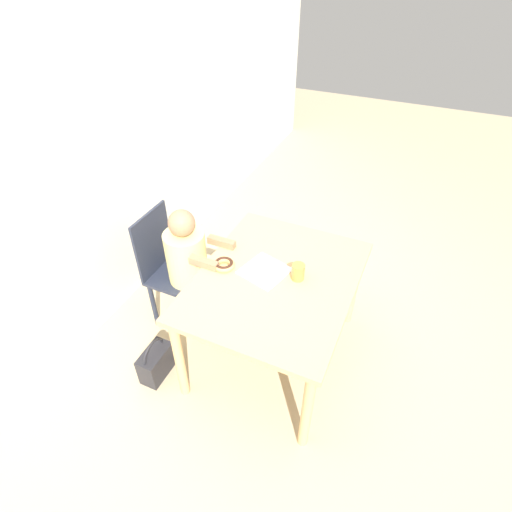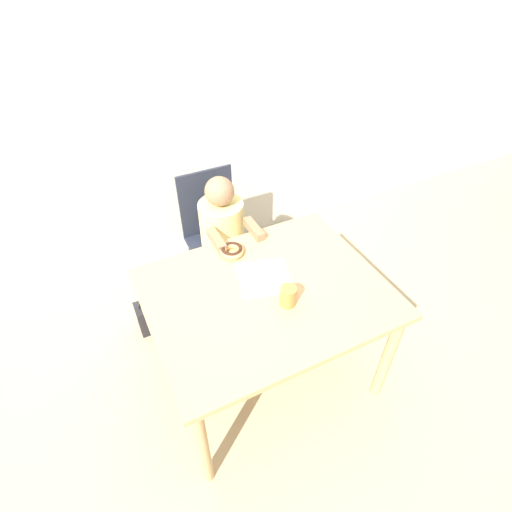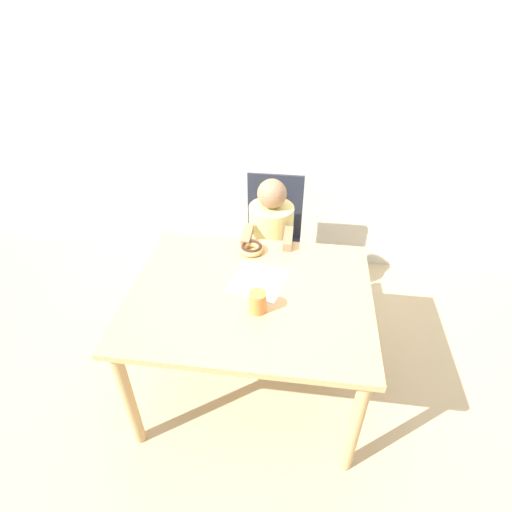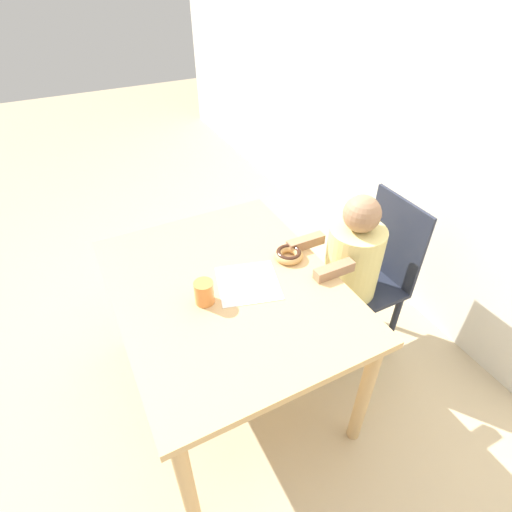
{
  "view_description": "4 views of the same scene",
  "coord_description": "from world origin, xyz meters",
  "px_view_note": "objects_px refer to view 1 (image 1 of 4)",
  "views": [
    {
      "loc": [
        -1.7,
        -0.63,
        2.39
      ],
      "look_at": [
        0.01,
        0.14,
        0.85
      ],
      "focal_mm": 28.0,
      "sensor_mm": 36.0,
      "label": 1
    },
    {
      "loc": [
        -0.66,
        -1.22,
        2.2
      ],
      "look_at": [
        0.01,
        0.14,
        0.85
      ],
      "focal_mm": 28.0,
      "sensor_mm": 36.0,
      "label": 2
    },
    {
      "loc": [
        0.22,
        -1.46,
        2.04
      ],
      "look_at": [
        0.01,
        0.14,
        0.85
      ],
      "focal_mm": 28.0,
      "sensor_mm": 36.0,
      "label": 3
    },
    {
      "loc": [
        1.21,
        -0.47,
        1.92
      ],
      "look_at": [
        0.01,
        0.14,
        0.85
      ],
      "focal_mm": 28.0,
      "sensor_mm": 36.0,
      "label": 4
    }
  ],
  "objects_px": {
    "chair": "(174,271)",
    "child_figure": "(189,273)",
    "donut": "(224,264)",
    "cup": "(298,272)",
    "handbag": "(156,362)"
  },
  "relations": [
    {
      "from": "cup",
      "to": "donut",
      "type": "bearing_deg",
      "value": 101.58
    },
    {
      "from": "child_figure",
      "to": "chair",
      "type": "bearing_deg",
      "value": 90.0
    },
    {
      "from": "handbag",
      "to": "cup",
      "type": "xyz_separation_m",
      "value": [
        0.54,
        -0.78,
        0.66
      ]
    },
    {
      "from": "chair",
      "to": "cup",
      "type": "distance_m",
      "value": 0.98
    },
    {
      "from": "chair",
      "to": "handbag",
      "type": "height_order",
      "value": "chair"
    },
    {
      "from": "chair",
      "to": "donut",
      "type": "height_order",
      "value": "chair"
    },
    {
      "from": "donut",
      "to": "cup",
      "type": "xyz_separation_m",
      "value": [
        0.09,
        -0.46,
        0.03
      ]
    },
    {
      "from": "chair",
      "to": "child_figure",
      "type": "distance_m",
      "value": 0.13
    },
    {
      "from": "handbag",
      "to": "cup",
      "type": "bearing_deg",
      "value": -55.09
    },
    {
      "from": "chair",
      "to": "child_figure",
      "type": "xyz_separation_m",
      "value": [
        0.0,
        -0.13,
        0.03
      ]
    },
    {
      "from": "chair",
      "to": "handbag",
      "type": "xyz_separation_m",
      "value": [
        -0.52,
        -0.15,
        -0.35
      ]
    },
    {
      "from": "donut",
      "to": "handbag",
      "type": "xyz_separation_m",
      "value": [
        -0.45,
        0.32,
        -0.64
      ]
    },
    {
      "from": "child_figure",
      "to": "donut",
      "type": "distance_m",
      "value": 0.43
    },
    {
      "from": "chair",
      "to": "child_figure",
      "type": "bearing_deg",
      "value": -90.0
    },
    {
      "from": "handbag",
      "to": "child_figure",
      "type": "bearing_deg",
      "value": 1.92
    }
  ]
}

